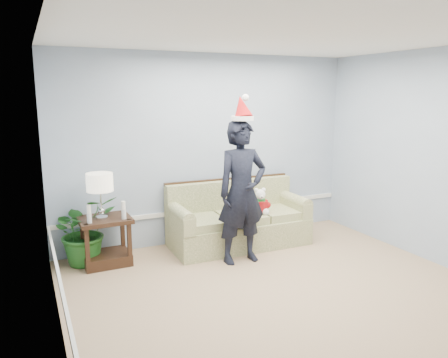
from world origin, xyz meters
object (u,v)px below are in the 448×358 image
Objects in this scene: table_lamp at (100,184)px; teddy_bear at (260,204)px; man at (242,192)px; houseplant at (84,230)px; side_table at (106,246)px; sofa at (237,222)px.

teddy_bear is at bearing -5.30° from table_lamp.
houseplant is at bearing 156.48° from man.
table_lamp is (-0.04, -0.03, 0.81)m from side_table.
man is at bearing -21.05° from side_table.
man is (1.85, -0.76, 0.48)m from houseplant.
sofa is at bearing -0.42° from side_table.
man reaches higher than table_lamp.
table_lamp is 0.67m from houseplant.
man reaches higher than houseplant.
side_table is at bearing 37.34° from table_lamp.
side_table is 0.34m from houseplant.
teddy_bear is at bearing 37.59° from man.
sofa is 2.24× the size of houseplant.
side_table is 1.12× the size of table_lamp.
sofa is 2.03m from table_lamp.
houseplant is at bearing -176.31° from teddy_bear.
man is at bearing -22.49° from houseplant.
man is at bearing -128.60° from teddy_bear.
sofa is 0.44m from teddy_bear.
man reaches higher than teddy_bear.
houseplant reaches higher than side_table.
teddy_bear is (2.34, -0.37, 0.18)m from houseplant.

